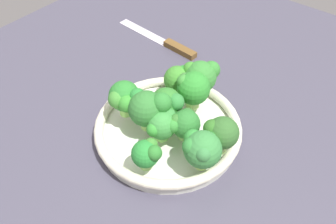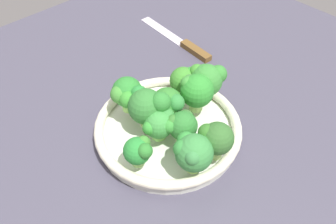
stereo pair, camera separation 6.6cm
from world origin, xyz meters
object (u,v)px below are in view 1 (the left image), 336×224
object	(u,v)px
broccoli_floret_6	(166,104)
broccoli_floret_8	(201,149)
broccoli_floret_3	(192,88)
broccoli_floret_9	(185,123)
broccoli_floret_4	(220,133)
broccoli_floret_5	(201,76)
broccoli_floret_1	(179,78)
broccoli_floret_0	(148,108)
broccoli_floret_2	(163,125)
broccoli_floret_7	(148,155)
knife	(166,43)
broccoli_floret_10	(124,98)
bowl	(168,129)

from	to	relation	value
broccoli_floret_6	broccoli_floret_8	size ratio (longest dim) A/B	0.98
broccoli_floret_3	broccoli_floret_6	xyz separation A→B (cm)	(-1.67, -6.29, -0.62)
broccoli_floret_6	broccoli_floret_9	xyz separation A→B (cm)	(5.41, -1.24, -0.59)
broccoli_floret_4	broccoli_floret_5	size ratio (longest dim) A/B	0.93
broccoli_floret_3	broccoli_floret_8	world-z (taller)	broccoli_floret_3
broccoli_floret_1	broccoli_floret_9	bearing A→B (deg)	-47.97
broccoli_floret_0	broccoli_floret_2	size ratio (longest dim) A/B	1.27
broccoli_floret_7	knife	distance (cm)	42.57
broccoli_floret_1	broccoli_floret_5	distance (cm)	4.50
broccoli_floret_3	broccoli_floret_2	bearing A→B (deg)	-85.10
broccoli_floret_7	broccoli_floret_10	size ratio (longest dim) A/B	0.78
broccoli_floret_1	broccoli_floret_9	xyz separation A→B (cm)	(8.16, -9.06, -0.38)
broccoli_floret_2	broccoli_floret_9	bearing A→B (deg)	43.93
bowl	broccoli_floret_5	world-z (taller)	broccoli_floret_5
broccoli_floret_2	broccoli_floret_3	world-z (taller)	broccoli_floret_3
broccoli_floret_6	broccoli_floret_9	bearing A→B (deg)	-12.96
broccoli_floret_0	broccoli_floret_3	bearing A→B (deg)	72.75
broccoli_floret_1	broccoli_floret_10	bearing A→B (deg)	-109.16
broccoli_floret_6	broccoli_floret_10	size ratio (longest dim) A/B	0.96
knife	broccoli_floret_3	bearing A→B (deg)	-40.34
broccoli_floret_9	broccoli_floret_10	bearing A→B (deg)	-166.97
broccoli_floret_6	knife	world-z (taller)	broccoli_floret_6
broccoli_floret_8	knife	xyz separation A→B (cm)	(-30.50, 28.73, -7.29)
broccoli_floret_0	broccoli_floret_6	bearing A→B (deg)	68.67
bowl	broccoli_floret_1	bearing A→B (deg)	114.24
broccoli_floret_0	broccoli_floret_5	xyz separation A→B (cm)	(2.37, 13.64, -0.26)
broccoli_floret_10	broccoli_floret_0	bearing A→B (deg)	5.94
broccoli_floret_1	broccoli_floret_6	world-z (taller)	broccoli_floret_6
bowl	broccoli_floret_8	bearing A→B (deg)	-22.53
broccoli_floret_4	broccoli_floret_9	distance (cm)	6.89
bowl	knife	xyz separation A→B (cm)	(-20.03, 24.38, -1.23)
broccoli_floret_3	broccoli_floret_8	xyz separation A→B (cm)	(9.79, -11.14, -0.34)
broccoli_floret_10	knife	xyz separation A→B (cm)	(-12.15, 27.96, -7.56)
broccoli_floret_0	broccoli_floret_6	size ratio (longest dim) A/B	1.15
broccoli_floret_5	broccoli_floret_9	world-z (taller)	broccoli_floret_5
broccoli_floret_3	broccoli_floret_5	distance (cm)	3.90
broccoli_floret_0	broccoli_floret_3	distance (cm)	10.27
broccoli_floret_3	broccoli_floret_9	size ratio (longest dim) A/B	1.31
broccoli_floret_1	broccoli_floret_6	xyz separation A→B (cm)	(2.76, -7.81, 0.21)
broccoli_floret_4	broccoli_floret_6	size ratio (longest dim) A/B	1.01
broccoli_floret_6	broccoli_floret_10	world-z (taller)	broccoli_floret_10
broccoli_floret_5	broccoli_floret_3	bearing A→B (deg)	-79.98
broccoli_floret_5	broccoli_floret_4	bearing A→B (deg)	-42.65
broccoli_floret_1	broccoli_floret_4	xyz separation A→B (cm)	(14.88, -7.94, 0.68)
broccoli_floret_5	broccoli_floret_8	size ratio (longest dim) A/B	1.07
broccoli_floret_0	broccoli_floret_4	world-z (taller)	broccoli_floret_0
broccoli_floret_6	broccoli_floret_7	bearing A→B (deg)	-65.16
broccoli_floret_2	broccoli_floret_3	bearing A→B (deg)	94.90
broccoli_floret_0	broccoli_floret_2	bearing A→B (deg)	-6.97
knife	broccoli_floret_10	bearing A→B (deg)	-66.52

